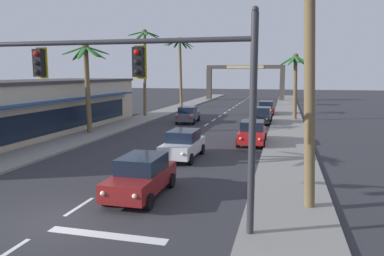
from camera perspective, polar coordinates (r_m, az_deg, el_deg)
The scene contains 18 objects.
ground_plane at distance 13.88m, azimuth -20.24°, elevation -13.40°, with size 220.00×220.00×0.00m, color #2D2D33.
sidewalk_right at distance 30.94m, azimuth 14.62°, elevation -1.07°, with size 3.20×110.00×0.14m, color gray.
sidewalk_left at distance 34.51m, azimuth -12.23°, elevation -0.02°, with size 3.20×110.00×0.14m, color gray.
lane_markings at distance 31.65m, azimuth 1.15°, elevation -0.70°, with size 4.28×87.59×0.01m.
traffic_signal_mast at distance 11.77m, azimuth -7.74°, elevation 7.50°, with size 11.21×0.41×6.95m.
sedan_lead_at_stop_bar at distance 15.47m, azimuth -7.85°, elevation -7.34°, with size 1.96×4.45×1.68m.
sedan_third_in_queue at distance 22.01m, azimuth -1.41°, elevation -2.52°, with size 1.98×4.46×1.68m.
sedan_oncoming_far at distance 37.91m, azimuth -0.63°, elevation 2.12°, with size 2.14×4.52×1.68m.
sedan_parked_nearest_kerb at distance 37.71m, azimuth 10.78°, elevation 1.93°, with size 1.98×4.46×1.68m.
sedan_parked_mid_kerb at distance 46.08m, azimuth 11.41°, elevation 3.08°, with size 2.05×4.49×1.68m.
sedan_parked_far_kerb at distance 26.70m, azimuth 9.33°, elevation -0.68°, with size 2.01×4.48×1.68m.
palm_left_second at distance 31.57m, azimuth -16.02°, elevation 8.48°, with size 3.68×3.61×7.47m.
palm_left_third at distance 43.36m, azimuth -7.38°, elevation 10.97°, with size 3.82×3.72×10.03m.
palm_left_farthest at distance 55.49m, azimuth -1.88°, elevation 10.59°, with size 4.75×4.64×10.34m.
palm_right_nearest at distance 13.92m, azimuth 17.74°, elevation 14.64°, with size 3.81×4.16×9.60m.
palm_right_third at distance 41.02m, azimuth 15.71°, elevation 8.17°, with size 3.50×3.77×7.16m.
storefront_strip_left at distance 33.57m, azimuth -24.86°, elevation 2.88°, with size 8.80×27.74×4.47m.
town_gateway_arch at distance 70.46m, azimuth 8.21°, elevation 7.76°, with size 14.63×0.90×6.59m.
Camera 1 is at (7.49, -10.54, 5.05)m, focal length 34.38 mm.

